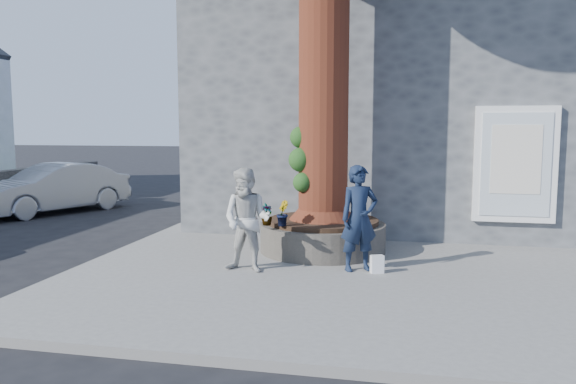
% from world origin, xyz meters
% --- Properties ---
extents(ground, '(120.00, 120.00, 0.00)m').
position_xyz_m(ground, '(0.00, 0.00, 0.00)').
color(ground, black).
rests_on(ground, ground).
extents(pavement, '(9.00, 8.00, 0.12)m').
position_xyz_m(pavement, '(1.50, 1.00, 0.06)').
color(pavement, slate).
rests_on(pavement, ground).
extents(yellow_line, '(0.10, 30.00, 0.01)m').
position_xyz_m(yellow_line, '(-3.05, 1.00, 0.00)').
color(yellow_line, yellow).
rests_on(yellow_line, ground).
extents(stone_shop, '(10.30, 8.30, 6.30)m').
position_xyz_m(stone_shop, '(2.50, 7.20, 3.16)').
color(stone_shop, '#4C4E51').
rests_on(stone_shop, ground).
extents(planter, '(2.30, 2.30, 0.60)m').
position_xyz_m(planter, '(0.80, 2.00, 0.41)').
color(planter, black).
rests_on(planter, pavement).
extents(man, '(0.73, 0.64, 1.69)m').
position_xyz_m(man, '(1.57, 0.71, 0.97)').
color(man, '#121D33').
rests_on(man, pavement).
extents(woman, '(0.87, 0.71, 1.65)m').
position_xyz_m(woman, '(-0.16, 0.29, 0.94)').
color(woman, beige).
rests_on(woman, pavement).
extents(shopping_bag, '(0.23, 0.18, 0.28)m').
position_xyz_m(shopping_bag, '(1.87, 0.61, 0.26)').
color(shopping_bag, white).
rests_on(shopping_bag, pavement).
extents(car_silver, '(3.09, 4.44, 1.39)m').
position_xyz_m(car_silver, '(-7.44, 5.87, 0.69)').
color(car_silver, '#94969B').
rests_on(car_silver, ground).
extents(plant_a, '(0.24, 0.24, 0.38)m').
position_xyz_m(plant_a, '(-0.05, 1.15, 0.91)').
color(plant_a, gray).
rests_on(plant_a, planter).
extents(plant_b, '(0.28, 0.29, 0.44)m').
position_xyz_m(plant_b, '(0.22, 1.15, 0.94)').
color(plant_b, gray).
rests_on(plant_b, planter).
extents(plant_c, '(0.27, 0.27, 0.34)m').
position_xyz_m(plant_c, '(-0.05, 1.15, 0.89)').
color(plant_c, gray).
rests_on(plant_c, planter).
extents(plant_d, '(0.32, 0.33, 0.29)m').
position_xyz_m(plant_d, '(1.06, 2.85, 0.86)').
color(plant_d, gray).
rests_on(plant_d, planter).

